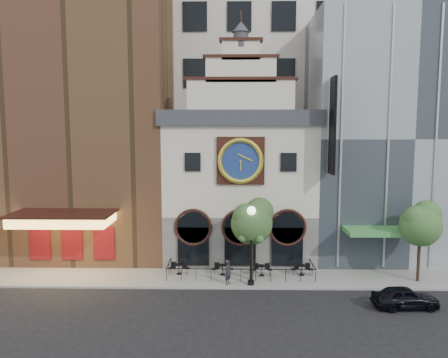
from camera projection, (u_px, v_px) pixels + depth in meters
The scene contains 16 objects.
ground at pixel (241, 290), 29.81m from camera, with size 120.00×120.00×0.00m, color black.
sidewalk at pixel (240, 276), 32.29m from camera, with size 44.00×5.00×0.15m, color gray.
clock_building at pixel (239, 179), 36.82m from camera, with size 12.60×8.78×18.65m.
theater_building at pixel (92, 110), 38.48m from camera, with size 14.00×15.60×25.00m.
retail_building at pixel (387, 138), 38.35m from camera, with size 14.00×14.40×20.00m.
office_tower at pixel (238, 45), 47.38m from camera, with size 20.00×16.00×40.00m, color beige.
cafe_railing at pixel (240, 269), 32.23m from camera, with size 10.60×2.60×0.90m, color black, non-canonical shape.
bistro_0 at pixel (179, 268), 32.50m from camera, with size 1.58×0.68×0.90m.
bistro_1 at pixel (223, 269), 32.33m from camera, with size 1.58×0.68×0.90m.
bistro_2 at pixel (262, 269), 32.17m from camera, with size 1.58×0.68×0.90m.
bistro_3 at pixel (302, 269), 32.25m from camera, with size 1.58×0.68×0.90m.
car_right at pixel (405, 297), 26.68m from camera, with size 1.59×3.96×1.35m, color black.
pedestrian at pixel (228, 272), 30.38m from camera, with size 0.63×0.41×1.73m, color #222227.
lamppost at pixel (251, 237), 29.95m from camera, with size 1.73×0.86×5.54m.
tree_left at pixel (252, 220), 30.94m from camera, with size 3.07×2.96×5.91m.
tree_right at pixel (421, 223), 30.67m from camera, with size 2.99×2.88×5.76m.
Camera 1 is at (-0.69, -28.76, 10.94)m, focal length 35.00 mm.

